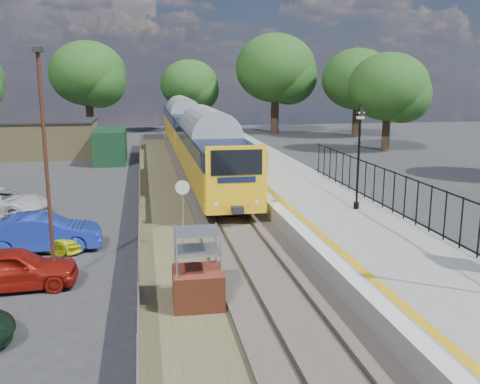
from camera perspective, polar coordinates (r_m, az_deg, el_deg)
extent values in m
plane|color=#2D2D30|center=(17.53, 3.41, -10.00)|extent=(120.00, 120.00, 0.00)
cube|color=#473F38|center=(26.86, -1.62, -1.92)|extent=(3.40, 80.00, 0.20)
cube|color=#4C472D|center=(24.68, -7.60, -3.45)|extent=(2.60, 70.00, 0.06)
cube|color=brown|center=(26.74, -3.15, -1.73)|extent=(0.07, 80.00, 0.14)
cube|color=brown|center=(26.95, -0.11, -1.61)|extent=(0.07, 80.00, 0.14)
cube|color=gray|center=(25.86, 8.30, -1.80)|extent=(5.00, 70.00, 0.90)
cube|color=silver|center=(25.14, 3.46, -1.02)|extent=(0.50, 70.00, 0.01)
cube|color=yellow|center=(25.26, 4.56, -0.98)|extent=(0.30, 70.00, 0.01)
cylinder|color=black|center=(24.28, 12.29, -1.40)|extent=(0.24, 0.24, 0.30)
cylinder|color=black|center=(23.93, 12.49, 2.92)|extent=(0.10, 0.10, 3.70)
cube|color=black|center=(23.71, 12.70, 7.57)|extent=(0.08, 0.08, 0.30)
cube|color=beige|center=(23.70, 12.72, 7.98)|extent=(0.26, 0.26, 0.30)
cone|color=black|center=(23.68, 12.75, 8.54)|extent=(0.44, 0.44, 0.50)
cube|color=black|center=(21.42, 19.14, 0.81)|extent=(0.05, 26.00, 0.05)
cube|color=#907E51|center=(48.72, -19.89, 5.33)|extent=(8.00, 6.00, 3.00)
cube|color=black|center=(48.59, -20.02, 7.15)|extent=(8.20, 6.20, 0.15)
cube|color=#13361F|center=(44.17, -13.63, 4.83)|extent=(2.40, 6.00, 2.60)
cylinder|color=#332319|center=(66.22, -15.69, 7.55)|extent=(0.88, 0.88, 3.85)
ellipsoid|color=#1B4617|center=(66.06, -15.95, 12.07)|extent=(8.80, 8.80, 7.48)
cylinder|color=#332319|center=(68.22, -5.35, 7.77)|extent=(0.72, 0.72, 3.15)
ellipsoid|color=#1B4617|center=(68.04, -5.42, 11.36)|extent=(7.20, 7.20, 6.12)
cylinder|color=#332319|center=(65.88, 3.74, 8.10)|extent=(0.96, 0.96, 4.20)
ellipsoid|color=#1B4617|center=(65.74, 3.81, 13.06)|extent=(9.60, 9.60, 8.16)
cylinder|color=#332319|center=(62.72, 12.25, 7.34)|extent=(0.80, 0.80, 3.50)
ellipsoid|color=#1B4617|center=(62.53, 12.44, 11.68)|extent=(8.00, 8.00, 6.80)
cylinder|color=#332319|center=(51.00, 15.29, 5.98)|extent=(0.72, 0.72, 3.15)
ellipsoid|color=#1B4617|center=(50.76, 15.56, 10.78)|extent=(7.20, 7.20, 6.12)
cube|color=yellow|center=(33.12, -3.41, 3.53)|extent=(2.80, 20.00, 1.90)
cube|color=#0F1737|center=(32.96, -3.44, 5.76)|extent=(2.82, 20.00, 0.90)
cube|color=black|center=(32.96, -3.44, 5.76)|extent=(2.82, 18.00, 0.70)
cube|color=black|center=(33.32, -3.39, 1.52)|extent=(2.00, 18.00, 0.45)
cube|color=yellow|center=(53.50, -6.11, 6.72)|extent=(2.80, 20.00, 1.90)
cube|color=#0F1737|center=(53.39, -6.14, 8.11)|extent=(2.82, 20.00, 0.90)
cube|color=black|center=(53.39, -6.14, 8.11)|extent=(2.82, 18.00, 0.70)
cube|color=black|center=(53.62, -6.08, 5.46)|extent=(2.00, 18.00, 0.45)
cube|color=black|center=(22.93, -0.36, 3.17)|extent=(2.24, 0.04, 1.10)
cube|color=brown|center=(15.91, -4.52, -10.21)|extent=(1.49, 1.49, 1.12)
cylinder|color=#999EA3|center=(20.90, -6.10, -2.82)|extent=(0.06, 0.06, 2.48)
cylinder|color=silver|center=(20.57, -6.16, 0.48)|extent=(0.55, 0.15, 0.56)
cylinder|color=#452417|center=(17.72, -19.91, 1.91)|extent=(0.12, 0.12, 7.35)
cube|color=black|center=(17.51, -20.80, 14.01)|extent=(0.25, 0.50, 0.15)
imported|color=maroon|center=(18.52, -23.09, -7.52)|extent=(4.07, 1.82, 1.36)
imported|color=#1C31A9|center=(22.04, -20.36, -4.11)|extent=(4.51, 1.79, 1.46)
imported|color=yellow|center=(22.40, -20.51, -4.32)|extent=(4.18, 2.94, 1.12)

